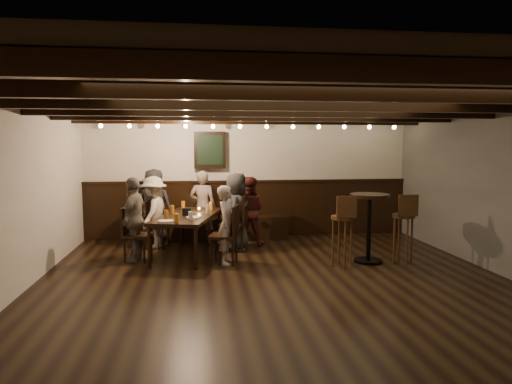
{
  "coord_description": "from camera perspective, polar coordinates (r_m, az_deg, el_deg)",
  "views": [
    {
      "loc": [
        -1.04,
        -5.62,
        1.86
      ],
      "look_at": [
        -0.15,
        1.3,
        1.13
      ],
      "focal_mm": 32.0,
      "sensor_mm": 36.0,
      "label": 1
    }
  ],
  "objects": [
    {
      "name": "bar_stool_right",
      "position": [
        7.5,
        17.91,
        -5.47
      ],
      "size": [
        0.35,
        0.36,
        1.1
      ],
      "rotation": [
        0.0,
        0.0,
        -0.06
      ],
      "color": "#3C2713",
      "rests_on": "floor"
    },
    {
      "name": "pint_a",
      "position": [
        8.45,
        -9.1,
        -1.58
      ],
      "size": [
        0.07,
        0.07,
        0.14
      ],
      "primitive_type": "cylinder",
      "color": "#BF7219",
      "rests_on": "dining_table"
    },
    {
      "name": "pint_b",
      "position": [
        8.27,
        -5.66,
        -1.7
      ],
      "size": [
        0.07,
        0.07,
        0.14
      ],
      "primitive_type": "cylinder",
      "color": "#BF7219",
      "rests_on": "dining_table"
    },
    {
      "name": "person_left_far",
      "position": [
        7.54,
        -14.96,
        -3.28
      ],
      "size": [
        0.52,
        0.85,
        1.35
      ],
      "primitive_type": "imported",
      "rotation": [
        0.0,
        0.0,
        -1.82
      ],
      "color": "slate",
      "rests_on": "floor"
    },
    {
      "name": "bar_stool_left",
      "position": [
        7.09,
        10.72,
        -5.93
      ],
      "size": [
        0.35,
        0.36,
        1.1
      ],
      "rotation": [
        0.0,
        0.0,
        0.04
      ],
      "color": "#3C2713",
      "rests_on": "floor"
    },
    {
      "name": "chair_right_far",
      "position": [
        7.2,
        -3.89,
        -6.72
      ],
      "size": [
        0.51,
        0.51,
        0.92
      ],
      "rotation": [
        0.0,
        0.0,
        1.32
      ],
      "color": "black",
      "rests_on": "floor"
    },
    {
      "name": "person_right_far",
      "position": [
        7.13,
        -3.67,
        -4.11
      ],
      "size": [
        0.4,
        0.51,
        1.23
      ],
      "primitive_type": "imported",
      "rotation": [
        0.0,
        0.0,
        1.32
      ],
      "color": "#A8958E",
      "rests_on": "floor"
    },
    {
      "name": "candle",
      "position": [
        7.97,
        -7.12,
        -2.34
      ],
      "size": [
        0.05,
        0.05,
        0.05
      ],
      "primitive_type": "cylinder",
      "color": "beige",
      "rests_on": "dining_table"
    },
    {
      "name": "person_bench_right",
      "position": [
        8.42,
        -0.95,
        -2.39
      ],
      "size": [
        0.72,
        0.62,
        1.27
      ],
      "primitive_type": "imported",
      "rotation": [
        0.0,
        0.0,
        2.89
      ],
      "color": "#4C1B1A",
      "rests_on": "floor"
    },
    {
      "name": "chair_right_near",
      "position": [
        8.06,
        -2.66,
        -5.19
      ],
      "size": [
        0.55,
        0.55,
        0.98
      ],
      "rotation": [
        0.0,
        0.0,
        1.32
      ],
      "color": "black",
      "rests_on": "floor"
    },
    {
      "name": "chair_left_near",
      "position": [
        8.43,
        -12.39,
        -5.1
      ],
      "size": [
        0.47,
        0.47,
        0.85
      ],
      "rotation": [
        0.0,
        0.0,
        -1.82
      ],
      "color": "black",
      "rests_on": "floor"
    },
    {
      "name": "chair_left_far",
      "position": [
        7.6,
        -14.65,
        -6.34
      ],
      "size": [
        0.48,
        0.48,
        0.87
      ],
      "rotation": [
        0.0,
        0.0,
        -1.82
      ],
      "color": "black",
      "rests_on": "floor"
    },
    {
      "name": "pint_f",
      "position": [
        7.13,
        -8.18,
        -2.97
      ],
      "size": [
        0.07,
        0.07,
        0.14
      ],
      "primitive_type": "cylinder",
      "color": "silver",
      "rests_on": "dining_table"
    },
    {
      "name": "person_right_near",
      "position": [
        7.99,
        -2.47,
        -2.5
      ],
      "size": [
        0.59,
        0.75,
        1.37
      ],
      "primitive_type": "imported",
      "rotation": [
        0.0,
        0.0,
        1.32
      ],
      "color": "#2A2B2D",
      "rests_on": "floor"
    },
    {
      "name": "high_top_table",
      "position": [
        7.4,
        13.96,
        -3.12
      ],
      "size": [
        0.61,
        0.61,
        1.09
      ],
      "color": "black",
      "rests_on": "floor"
    },
    {
      "name": "person_bench_left",
      "position": [
        8.84,
        -12.6,
        -1.7
      ],
      "size": [
        0.78,
        0.6,
        1.4
      ],
      "primitive_type": "imported",
      "rotation": [
        0.0,
        0.0,
        2.89
      ],
      "color": "#232325",
      "rests_on": "floor"
    },
    {
      "name": "pint_g",
      "position": [
        6.93,
        -9.92,
        -3.25
      ],
      "size": [
        0.07,
        0.07,
        0.14
      ],
      "primitive_type": "cylinder",
      "color": "#BF7219",
      "rests_on": "dining_table"
    },
    {
      "name": "pint_e",
      "position": [
        7.35,
        -11.14,
        -2.76
      ],
      "size": [
        0.07,
        0.07,
        0.14
      ],
      "primitive_type": "cylinder",
      "color": "#BF7219",
      "rests_on": "dining_table"
    },
    {
      "name": "pint_d",
      "position": [
        7.83,
        -6.03,
        -2.14
      ],
      "size": [
        0.07,
        0.07,
        0.14
      ],
      "primitive_type": "cylinder",
      "color": "silver",
      "rests_on": "dining_table"
    },
    {
      "name": "room",
      "position": [
        7.91,
        -1.79,
        0.26
      ],
      "size": [
        7.0,
        7.0,
        7.0
      ],
      "color": "black",
      "rests_on": "ground"
    },
    {
      "name": "person_left_near",
      "position": [
        8.37,
        -12.65,
        -2.49
      ],
      "size": [
        0.67,
        0.93,
        1.3
      ],
      "primitive_type": "imported",
      "rotation": [
        0.0,
        0.0,
        -1.82
      ],
      "color": "#BAAD9D",
      "rests_on": "floor"
    },
    {
      "name": "dining_table",
      "position": [
        7.73,
        -8.53,
        -3.23
      ],
      "size": [
        1.26,
        1.99,
        0.69
      ],
      "rotation": [
        0.0,
        0.0,
        -0.25
      ],
      "color": "black",
      "rests_on": "floor"
    },
    {
      "name": "plate_far",
      "position": [
        7.38,
        -7.81,
        -3.15
      ],
      "size": [
        0.24,
        0.24,
        0.01
      ],
      "primitive_type": "cylinder",
      "color": "white",
      "rests_on": "dining_table"
    },
    {
      "name": "person_bench_centre",
      "position": [
        8.72,
        -6.68,
        -1.8
      ],
      "size": [
        0.57,
        0.44,
        1.37
      ],
      "primitive_type": "imported",
      "rotation": [
        0.0,
        0.0,
        2.89
      ],
      "color": "gray",
      "rests_on": "floor"
    },
    {
      "name": "pint_c",
      "position": [
        7.89,
        -10.45,
        -2.15
      ],
      "size": [
        0.07,
        0.07,
        0.14
      ],
      "primitive_type": "cylinder",
      "color": "#BF7219",
      "rests_on": "dining_table"
    },
    {
      "name": "plate_near",
      "position": [
        7.1,
        -11.22,
        -3.57
      ],
      "size": [
        0.24,
        0.24,
        0.01
      ],
      "primitive_type": "cylinder",
      "color": "white",
      "rests_on": "dining_table"
    },
    {
      "name": "condiment_caddy",
      "position": [
        7.66,
        -8.64,
        -2.43
      ],
      "size": [
        0.15,
        0.1,
        0.12
      ],
      "primitive_type": "cube",
      "color": "black",
      "rests_on": "dining_table"
    }
  ]
}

